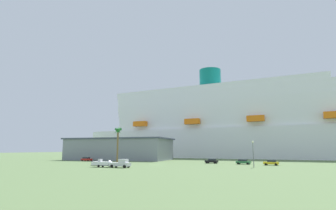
{
  "coord_description": "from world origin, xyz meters",
  "views": [
    {
      "loc": [
        34.16,
        -79.79,
        4.78
      ],
      "look_at": [
        -9.29,
        37.28,
        24.63
      ],
      "focal_mm": 29.7,
      "sensor_mm": 36.0,
      "label": 1
    }
  ],
  "objects_px": {
    "palm_tree": "(118,136)",
    "parked_car_green_wagon": "(243,162)",
    "street_lamp": "(253,150)",
    "parked_car_red_hatchback": "(87,159)",
    "pickup_truck": "(121,164)",
    "small_boat_on_trailer": "(104,164)",
    "parked_car_yellow_taxi": "(271,163)",
    "parked_car_black_coupe": "(212,161)",
    "cruise_ship": "(259,127)"
  },
  "relations": [
    {
      "from": "palm_tree",
      "to": "street_lamp",
      "type": "relative_size",
      "value": 1.75
    },
    {
      "from": "pickup_truck",
      "to": "street_lamp",
      "type": "distance_m",
      "value": 35.18
    },
    {
      "from": "parked_car_red_hatchback",
      "to": "small_boat_on_trailer",
      "type": "bearing_deg",
      "value": -47.12
    },
    {
      "from": "cruise_ship",
      "to": "pickup_truck",
      "type": "relative_size",
      "value": 39.92
    },
    {
      "from": "cruise_ship",
      "to": "parked_car_black_coupe",
      "type": "distance_m",
      "value": 65.6
    },
    {
      "from": "small_boat_on_trailer",
      "to": "palm_tree",
      "type": "height_order",
      "value": "palm_tree"
    },
    {
      "from": "small_boat_on_trailer",
      "to": "parked_car_black_coupe",
      "type": "bearing_deg",
      "value": 51.85
    },
    {
      "from": "street_lamp",
      "to": "parked_car_yellow_taxi",
      "type": "xyz_separation_m",
      "value": [
        4.33,
        11.16,
        -3.8
      ]
    },
    {
      "from": "parked_car_yellow_taxi",
      "to": "cruise_ship",
      "type": "bearing_deg",
      "value": 94.68
    },
    {
      "from": "small_boat_on_trailer",
      "to": "parked_car_red_hatchback",
      "type": "height_order",
      "value": "small_boat_on_trailer"
    },
    {
      "from": "street_lamp",
      "to": "parked_car_green_wagon",
      "type": "relative_size",
      "value": 1.49
    },
    {
      "from": "street_lamp",
      "to": "parked_car_green_wagon",
      "type": "height_order",
      "value": "street_lamp"
    },
    {
      "from": "small_boat_on_trailer",
      "to": "parked_car_yellow_taxi",
      "type": "height_order",
      "value": "small_boat_on_trailer"
    },
    {
      "from": "small_boat_on_trailer",
      "to": "street_lamp",
      "type": "xyz_separation_m",
      "value": [
        37.6,
        13.19,
        3.66
      ]
    },
    {
      "from": "parked_car_black_coupe",
      "to": "parked_car_green_wagon",
      "type": "distance_m",
      "value": 10.71
    },
    {
      "from": "street_lamp",
      "to": "parked_car_yellow_taxi",
      "type": "bearing_deg",
      "value": 68.79
    },
    {
      "from": "parked_car_red_hatchback",
      "to": "parked_car_green_wagon",
      "type": "xyz_separation_m",
      "value": [
        60.73,
        -2.0,
        0.0
      ]
    },
    {
      "from": "palm_tree",
      "to": "street_lamp",
      "type": "distance_m",
      "value": 45.98
    },
    {
      "from": "parked_car_black_coupe",
      "to": "street_lamp",
      "type": "bearing_deg",
      "value": -48.02
    },
    {
      "from": "cruise_ship",
      "to": "parked_car_green_wagon",
      "type": "distance_m",
      "value": 66.32
    },
    {
      "from": "parked_car_yellow_taxi",
      "to": "parked_car_black_coupe",
      "type": "bearing_deg",
      "value": 165.16
    },
    {
      "from": "small_boat_on_trailer",
      "to": "parked_car_green_wagon",
      "type": "bearing_deg",
      "value": 39.09
    },
    {
      "from": "parked_car_green_wagon",
      "to": "parked_car_red_hatchback",
      "type": "bearing_deg",
      "value": 178.12
    },
    {
      "from": "small_boat_on_trailer",
      "to": "parked_car_red_hatchback",
      "type": "relative_size",
      "value": 1.74
    },
    {
      "from": "street_lamp",
      "to": "parked_car_black_coupe",
      "type": "relative_size",
      "value": 1.58
    },
    {
      "from": "cruise_ship",
      "to": "pickup_truck",
      "type": "height_order",
      "value": "cruise_ship"
    },
    {
      "from": "parked_car_red_hatchback",
      "to": "parked_car_green_wagon",
      "type": "distance_m",
      "value": 60.76
    },
    {
      "from": "cruise_ship",
      "to": "parked_car_yellow_taxi",
      "type": "distance_m",
      "value": 69.31
    },
    {
      "from": "street_lamp",
      "to": "parked_car_red_hatchback",
      "type": "height_order",
      "value": "street_lamp"
    },
    {
      "from": "cruise_ship",
      "to": "parked_car_yellow_taxi",
      "type": "height_order",
      "value": "cruise_ship"
    },
    {
      "from": "cruise_ship",
      "to": "pickup_truck",
      "type": "distance_m",
      "value": 98.18
    },
    {
      "from": "pickup_truck",
      "to": "street_lamp",
      "type": "xyz_separation_m",
      "value": [
        32.36,
        13.33,
        3.58
      ]
    },
    {
      "from": "pickup_truck",
      "to": "parked_car_yellow_taxi",
      "type": "relative_size",
      "value": 1.26
    },
    {
      "from": "cruise_ship",
      "to": "palm_tree",
      "type": "bearing_deg",
      "value": -121.52
    },
    {
      "from": "parked_car_yellow_taxi",
      "to": "street_lamp",
      "type": "bearing_deg",
      "value": -111.21
    },
    {
      "from": "palm_tree",
      "to": "parked_car_green_wagon",
      "type": "height_order",
      "value": "palm_tree"
    },
    {
      "from": "palm_tree",
      "to": "cruise_ship",
      "type": "bearing_deg",
      "value": 58.48
    },
    {
      "from": "parked_car_yellow_taxi",
      "to": "parked_car_black_coupe",
      "type": "relative_size",
      "value": 1.02
    },
    {
      "from": "small_boat_on_trailer",
      "to": "parked_car_red_hatchback",
      "type": "distance_m",
      "value": 39.93
    },
    {
      "from": "small_boat_on_trailer",
      "to": "parked_car_green_wagon",
      "type": "relative_size",
      "value": 1.62
    },
    {
      "from": "palm_tree",
      "to": "small_boat_on_trailer",
      "type": "bearing_deg",
      "value": -68.88
    },
    {
      "from": "street_lamp",
      "to": "parked_car_red_hatchback",
      "type": "bearing_deg",
      "value": 166.07
    },
    {
      "from": "cruise_ship",
      "to": "palm_tree",
      "type": "height_order",
      "value": "cruise_ship"
    },
    {
      "from": "pickup_truck",
      "to": "parked_car_black_coupe",
      "type": "relative_size",
      "value": 1.28
    },
    {
      "from": "parked_car_green_wagon",
      "to": "cruise_ship",
      "type": "bearing_deg",
      "value": 87.46
    },
    {
      "from": "cruise_ship",
      "to": "parked_car_green_wagon",
      "type": "xyz_separation_m",
      "value": [
        -2.86,
        -64.44,
        -15.4
      ]
    },
    {
      "from": "palm_tree",
      "to": "parked_car_black_coupe",
      "type": "relative_size",
      "value": 2.77
    },
    {
      "from": "palm_tree",
      "to": "parked_car_green_wagon",
      "type": "xyz_separation_m",
      "value": [
        41.23,
        7.43,
        -8.43
      ]
    },
    {
      "from": "small_boat_on_trailer",
      "to": "parked_car_yellow_taxi",
      "type": "xyz_separation_m",
      "value": [
        41.93,
        24.35,
        -0.13
      ]
    },
    {
      "from": "pickup_truck",
      "to": "parked_car_black_coupe",
      "type": "height_order",
      "value": "pickup_truck"
    }
  ]
}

